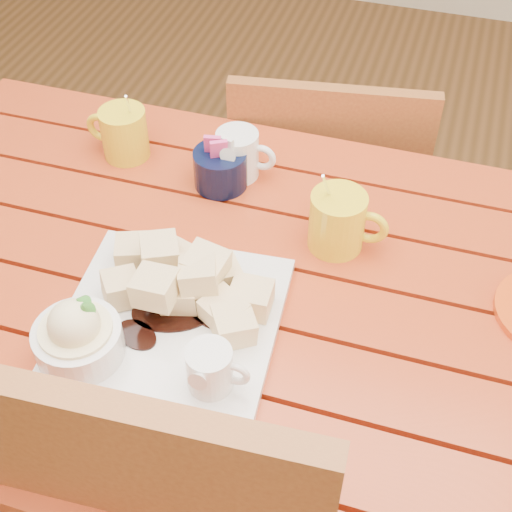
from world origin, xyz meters
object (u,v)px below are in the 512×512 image
(table, at_px, (221,327))
(dessert_plate, at_px, (154,315))
(coffee_mug_right, at_px, (339,221))
(coffee_mug_left, at_px, (123,132))
(chair_far, at_px, (325,204))

(table, bearing_deg, dessert_plate, -113.82)
(coffee_mug_right, bearing_deg, table, -139.78)
(table, distance_m, dessert_plate, 0.19)
(dessert_plate, relative_size, coffee_mug_left, 2.35)
(dessert_plate, xyz_separation_m, chair_far, (0.10, 0.66, -0.32))
(coffee_mug_right, bearing_deg, dessert_plate, -129.95)
(coffee_mug_right, bearing_deg, coffee_mug_left, 163.92)
(table, xyz_separation_m, dessert_plate, (-0.05, -0.11, 0.14))
(dessert_plate, distance_m, coffee_mug_left, 0.41)
(table, xyz_separation_m, coffee_mug_left, (-0.26, 0.24, 0.15))
(table, distance_m, coffee_mug_right, 0.25)
(dessert_plate, height_order, coffee_mug_left, coffee_mug_left)
(coffee_mug_left, relative_size, coffee_mug_right, 0.95)
(table, relative_size, coffee_mug_right, 8.46)
(coffee_mug_left, relative_size, chair_far, 0.16)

